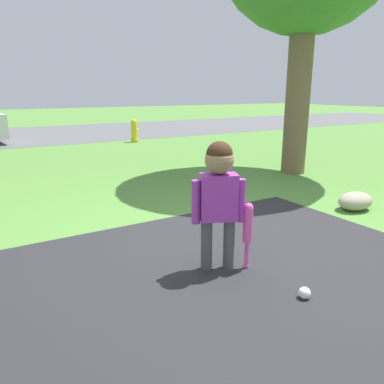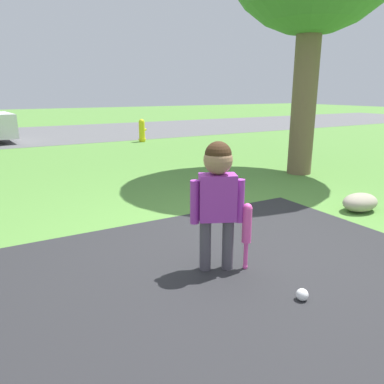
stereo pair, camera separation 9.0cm
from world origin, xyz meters
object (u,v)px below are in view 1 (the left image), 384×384
at_px(child, 219,189).
at_px(baseball_bat, 248,227).
at_px(fire_hydrant, 134,131).
at_px(sports_ball, 305,293).

relative_size(child, baseball_bat, 1.87).
relative_size(baseball_bat, fire_hydrant, 0.87).
xyz_separation_m(sports_ball, fire_hydrant, (2.26, 8.36, 0.27)).
xyz_separation_m(baseball_bat, fire_hydrant, (2.30, 7.78, -0.05)).
xyz_separation_m(child, fire_hydrant, (2.51, 7.66, -0.37)).
height_order(child, sports_ball, child).
bearing_deg(baseball_bat, child, 150.91).
height_order(child, baseball_bat, child).
bearing_deg(sports_ball, fire_hydrant, 74.91).
xyz_separation_m(child, baseball_bat, (0.21, -0.12, -0.32)).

